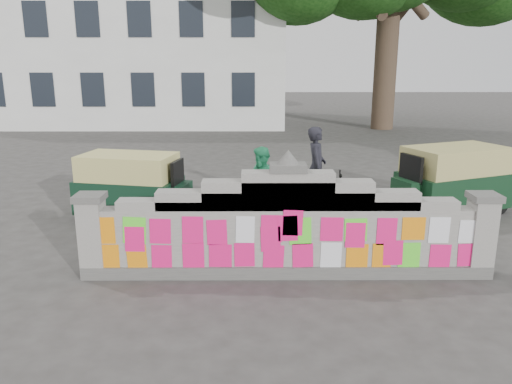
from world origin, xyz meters
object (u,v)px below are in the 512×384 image
Objects in this scene: rickshaw_left at (132,185)px; pedestrian at (262,184)px; cyclist_bike at (315,194)px; cyclist_rider at (316,178)px; rickshaw_right at (451,179)px.

pedestrian is at bearing 6.27° from rickshaw_left.
cyclist_bike is at bearing 11.04° from rickshaw_left.
cyclist_bike is at bearing -83.94° from cyclist_rider.
pedestrian is 0.61× the size of rickshaw_left.
pedestrian is (-1.17, -0.22, -0.07)m from cyclist_rider.
rickshaw_left is (-3.96, 0.04, -0.15)m from cyclist_rider.
cyclist_rider is 3.96m from rickshaw_left.
cyclist_rider is 1.19m from pedestrian.
rickshaw_right is at bearing 13.66° from rickshaw_left.
pedestrian is (-1.17, -0.22, 0.28)m from cyclist_bike.
rickshaw_left is at bearing 95.51° from cyclist_rider.
rickshaw_right is (4.20, 0.51, -0.01)m from pedestrian.
rickshaw_right is (6.99, 0.25, 0.06)m from rickshaw_left.
rickshaw_left is (-2.80, 0.26, -0.07)m from pedestrian.
cyclist_bike is 0.35m from cyclist_rider.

